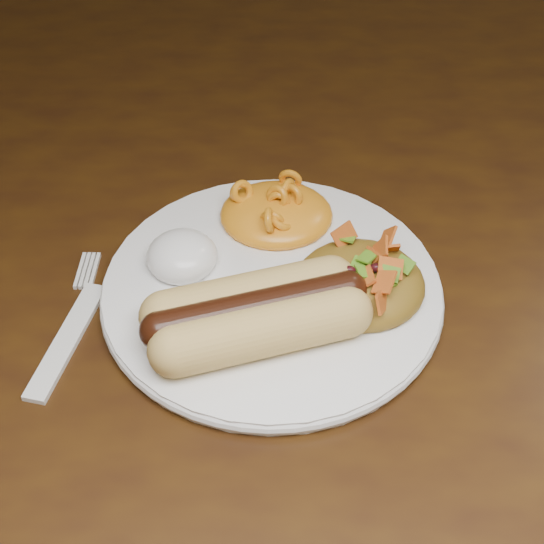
{
  "coord_description": "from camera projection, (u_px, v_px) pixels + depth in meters",
  "views": [
    {
      "loc": [
        -0.08,
        -0.41,
        1.13
      ],
      "look_at": [
        -0.09,
        -0.04,
        0.77
      ],
      "focal_mm": 50.0,
      "sensor_mm": 36.0,
      "label": 1
    }
  ],
  "objects": [
    {
      "name": "hotdog",
      "position": [
        256.0,
        313.0,
        0.47
      ],
      "size": [
        0.12,
        0.1,
        0.03
      ],
      "rotation": [
        0.0,
        0.0,
        0.31
      ],
      "color": "tan",
      "rests_on": "plate"
    },
    {
      "name": "fork",
      "position": [
        67.0,
        340.0,
        0.49
      ],
      "size": [
        0.05,
        0.14,
        0.0
      ],
      "primitive_type": "cube",
      "rotation": [
        0.0,
        0.0,
        -0.21
      ],
      "color": "silver",
      "rests_on": "table"
    },
    {
      "name": "mac_and_cheese",
      "position": [
        276.0,
        202.0,
        0.55
      ],
      "size": [
        0.08,
        0.08,
        0.03
      ],
      "primitive_type": "ellipsoid",
      "rotation": [
        0.0,
        0.0,
        0.01
      ],
      "color": "#FA9D2A",
      "rests_on": "plate"
    },
    {
      "name": "table",
      "position": [
        385.0,
        338.0,
        0.62
      ],
      "size": [
        1.6,
        0.9,
        0.75
      ],
      "color": "#371F08",
      "rests_on": "floor"
    },
    {
      "name": "sour_cream",
      "position": [
        181.0,
        249.0,
        0.52
      ],
      "size": [
        0.06,
        0.06,
        0.03
      ],
      "primitive_type": "ellipsoid",
      "rotation": [
        0.0,
        0.0,
        -0.39
      ],
      "color": "white",
      "rests_on": "plate"
    },
    {
      "name": "plate",
      "position": [
        272.0,
        289.0,
        0.52
      ],
      "size": [
        0.27,
        0.27,
        0.01
      ],
      "primitive_type": "cylinder",
      "rotation": [
        0.0,
        0.0,
        0.19
      ],
      "color": "white",
      "rests_on": "table"
    },
    {
      "name": "taco_salad",
      "position": [
        361.0,
        274.0,
        0.5
      ],
      "size": [
        0.09,
        0.08,
        0.04
      ],
      "rotation": [
        0.0,
        0.0,
        0.07
      ],
      "color": "#AE531B",
      "rests_on": "plate"
    }
  ]
}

